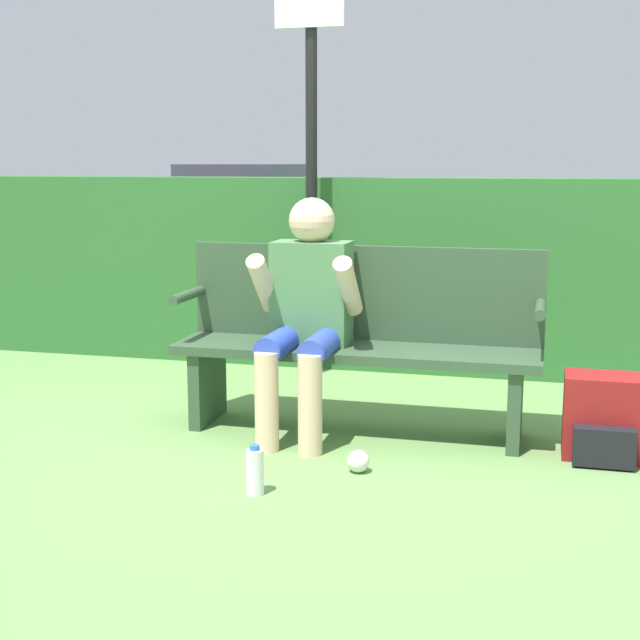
{
  "coord_description": "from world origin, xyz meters",
  "views": [
    {
      "loc": [
        0.89,
        -4.12,
        1.3
      ],
      "look_at": [
        -0.15,
        -0.1,
        0.57
      ],
      "focal_mm": 50.0,
      "sensor_mm": 36.0,
      "label": 1
    }
  ],
  "objects": [
    {
      "name": "hedge_back",
      "position": [
        0.0,
        1.46,
        0.61
      ],
      "size": [
        12.0,
        0.36,
        1.21
      ],
      "color": "#2D662D",
      "rests_on": "ground"
    },
    {
      "name": "person_seated",
      "position": [
        -0.23,
        -0.06,
        0.63
      ],
      "size": [
        0.51,
        0.59,
        1.14
      ],
      "color": "#4C7F4C",
      "rests_on": "ground"
    },
    {
      "name": "park_bench",
      "position": [
        0.0,
        0.07,
        0.46
      ],
      "size": [
        1.77,
        0.42,
        0.9
      ],
      "color": "#334C33",
      "rests_on": "ground"
    },
    {
      "name": "water_bottle",
      "position": [
        -0.21,
        -0.91,
        0.09
      ],
      "size": [
        0.07,
        0.07,
        0.2
      ],
      "color": "white",
      "rests_on": "ground"
    },
    {
      "name": "ground_plane",
      "position": [
        0.0,
        0.0,
        0.0
      ],
      "size": [
        40.0,
        40.0,
        0.0
      ],
      "primitive_type": "plane",
      "color": "#668E4C"
    },
    {
      "name": "litter_crumple",
      "position": [
        0.14,
        -0.56,
        0.05
      ],
      "size": [
        0.1,
        0.1,
        0.1
      ],
      "color": "silver",
      "rests_on": "ground"
    },
    {
      "name": "parked_car",
      "position": [
        -3.71,
        9.12,
        0.62
      ],
      "size": [
        1.94,
        4.4,
        1.29
      ],
      "rotation": [
        0.0,
        0.0,
        1.55
      ],
      "color": "maroon",
      "rests_on": "ground"
    },
    {
      "name": "signpost",
      "position": [
        -0.52,
        1.13,
        1.42
      ],
      "size": [
        0.41,
        0.09,
        2.44
      ],
      "color": "black",
      "rests_on": "ground"
    },
    {
      "name": "backpack",
      "position": [
        1.16,
        -0.1,
        0.18
      ],
      "size": [
        0.35,
        0.32,
        0.37
      ],
      "color": "maroon",
      "rests_on": "ground"
    }
  ]
}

